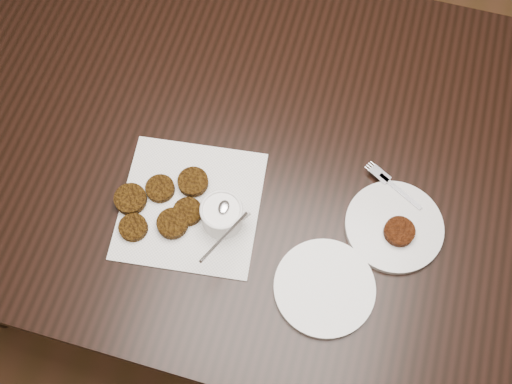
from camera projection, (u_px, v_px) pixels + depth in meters
floor at (269, 291)px, 1.92m from camera, size 4.00×4.00×0.00m
table at (254, 211)px, 1.62m from camera, size 1.54×0.99×0.75m
napkin at (190, 205)px, 1.22m from camera, size 0.31×0.31×0.00m
sauce_ramekin at (221, 209)px, 1.15m from camera, size 0.14×0.14×0.12m
patty_cluster at (160, 201)px, 1.21m from camera, size 0.22×0.22×0.02m
plate_with_patty at (395, 225)px, 1.19m from camera, size 0.27×0.27×0.03m
plate_empty at (324, 288)px, 1.15m from camera, size 0.24×0.24×0.01m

